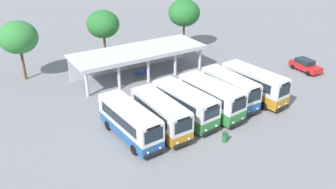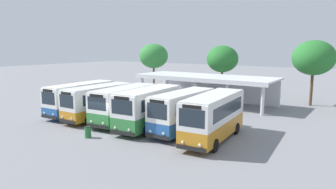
{
  "view_description": "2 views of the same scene",
  "coord_description": "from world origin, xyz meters",
  "px_view_note": "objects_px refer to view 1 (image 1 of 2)",
  "views": [
    {
      "loc": [
        -17.83,
        -21.05,
        17.22
      ],
      "look_at": [
        -1.7,
        4.84,
        2.34
      ],
      "focal_mm": 36.81,
      "sensor_mm": 36.0,
      "label": 1
    },
    {
      "loc": [
        17.72,
        -16.69,
        6.84
      ],
      "look_at": [
        0.61,
        8.05,
        2.09
      ],
      "focal_mm": 32.31,
      "sensor_mm": 36.0,
      "label": 2
    }
  ],
  "objects_px": {
    "city_bus_nearest_orange": "(130,121)",
    "waiting_chair_end_by_column": "(136,74)",
    "waiting_chair_middle_seat": "(145,72)",
    "litter_bin_apron": "(225,137)",
    "city_bus_fourth_amber": "(211,97)",
    "city_bus_middle_cream": "(185,103)",
    "waiting_chair_second_from_end": "(141,73)",
    "city_bus_far_end_green": "(254,84)",
    "parked_car_flank": "(305,65)",
    "city_bus_fifth_blue": "(230,88)",
    "city_bus_second_in_row": "(160,113)"
  },
  "relations": [
    {
      "from": "city_bus_far_end_green",
      "to": "waiting_chair_middle_seat",
      "type": "distance_m",
      "value": 13.98
    },
    {
      "from": "city_bus_nearest_orange",
      "to": "waiting_chair_second_from_end",
      "type": "distance_m",
      "value": 14.08
    },
    {
      "from": "city_bus_middle_cream",
      "to": "waiting_chair_second_from_end",
      "type": "xyz_separation_m",
      "value": [
        1.4,
        11.83,
        -1.27
      ]
    },
    {
      "from": "litter_bin_apron",
      "to": "city_bus_far_end_green",
      "type": "bearing_deg",
      "value": 31.03
    },
    {
      "from": "city_bus_fifth_blue",
      "to": "parked_car_flank",
      "type": "bearing_deg",
      "value": 7.03
    },
    {
      "from": "parked_car_flank",
      "to": "waiting_chair_middle_seat",
      "type": "relative_size",
      "value": 5.12
    },
    {
      "from": "city_bus_second_in_row",
      "to": "city_bus_fourth_amber",
      "type": "height_order",
      "value": "city_bus_fourth_amber"
    },
    {
      "from": "city_bus_second_in_row",
      "to": "city_bus_far_end_green",
      "type": "relative_size",
      "value": 0.95
    },
    {
      "from": "city_bus_middle_cream",
      "to": "city_bus_far_end_green",
      "type": "height_order",
      "value": "city_bus_far_end_green"
    },
    {
      "from": "city_bus_middle_cream",
      "to": "litter_bin_apron",
      "type": "relative_size",
      "value": 8.64
    },
    {
      "from": "city_bus_middle_cream",
      "to": "parked_car_flank",
      "type": "xyz_separation_m",
      "value": [
        20.75,
        2.14,
        -0.97
      ]
    },
    {
      "from": "city_bus_second_in_row",
      "to": "waiting_chair_end_by_column",
      "type": "bearing_deg",
      "value": 72.85
    },
    {
      "from": "waiting_chair_second_from_end",
      "to": "city_bus_fifth_blue",
      "type": "bearing_deg",
      "value": -68.32
    },
    {
      "from": "city_bus_fifth_blue",
      "to": "litter_bin_apron",
      "type": "distance_m",
      "value": 7.6
    },
    {
      "from": "city_bus_second_in_row",
      "to": "waiting_chair_second_from_end",
      "type": "bearing_deg",
      "value": 70.23
    },
    {
      "from": "city_bus_fourth_amber",
      "to": "waiting_chair_second_from_end",
      "type": "height_order",
      "value": "city_bus_fourth_amber"
    },
    {
      "from": "city_bus_fourth_amber",
      "to": "city_bus_fifth_blue",
      "type": "relative_size",
      "value": 1.05
    },
    {
      "from": "city_bus_fourth_amber",
      "to": "waiting_chair_middle_seat",
      "type": "relative_size",
      "value": 8.98
    },
    {
      "from": "waiting_chair_second_from_end",
      "to": "city_bus_second_in_row",
      "type": "bearing_deg",
      "value": -109.77
    },
    {
      "from": "city_bus_second_in_row",
      "to": "parked_car_flank",
      "type": "relative_size",
      "value": 1.72
    },
    {
      "from": "city_bus_middle_cream",
      "to": "city_bus_fourth_amber",
      "type": "relative_size",
      "value": 1.01
    },
    {
      "from": "city_bus_fourth_amber",
      "to": "waiting_chair_end_by_column",
      "type": "height_order",
      "value": "city_bus_fourth_amber"
    },
    {
      "from": "litter_bin_apron",
      "to": "city_bus_nearest_orange",
      "type": "bearing_deg",
      "value": 143.65
    },
    {
      "from": "city_bus_middle_cream",
      "to": "litter_bin_apron",
      "type": "distance_m",
      "value": 5.36
    },
    {
      "from": "city_bus_nearest_orange",
      "to": "waiting_chair_end_by_column",
      "type": "distance_m",
      "value": 13.81
    },
    {
      "from": "waiting_chair_second_from_end",
      "to": "waiting_chair_end_by_column",
      "type": "bearing_deg",
      "value": 176.31
    },
    {
      "from": "city_bus_middle_cream",
      "to": "city_bus_fourth_amber",
      "type": "distance_m",
      "value": 3.0
    },
    {
      "from": "city_bus_middle_cream",
      "to": "waiting_chair_end_by_column",
      "type": "xyz_separation_m",
      "value": [
        0.8,
        11.87,
        -1.27
      ]
    },
    {
      "from": "city_bus_nearest_orange",
      "to": "city_bus_far_end_green",
      "type": "bearing_deg",
      "value": -0.53
    },
    {
      "from": "parked_car_flank",
      "to": "waiting_chair_middle_seat",
      "type": "height_order",
      "value": "parked_car_flank"
    },
    {
      "from": "city_bus_fourth_amber",
      "to": "city_bus_fifth_blue",
      "type": "height_order",
      "value": "city_bus_fourth_amber"
    },
    {
      "from": "city_bus_fourth_amber",
      "to": "city_bus_fifth_blue",
      "type": "xyz_separation_m",
      "value": [
        2.99,
        0.61,
        -0.05
      ]
    },
    {
      "from": "city_bus_far_end_green",
      "to": "waiting_chair_end_by_column",
      "type": "bearing_deg",
      "value": 124.04
    },
    {
      "from": "waiting_chair_second_from_end",
      "to": "city_bus_nearest_orange",
      "type": "bearing_deg",
      "value": -121.77
    },
    {
      "from": "city_bus_far_end_green",
      "to": "waiting_chair_end_by_column",
      "type": "distance_m",
      "value": 14.67
    },
    {
      "from": "city_bus_fourth_amber",
      "to": "litter_bin_apron",
      "type": "xyz_separation_m",
      "value": [
        -2.14,
        -4.83,
        -1.4
      ]
    },
    {
      "from": "city_bus_fourth_amber",
      "to": "parked_car_flank",
      "type": "distance_m",
      "value": 17.95
    },
    {
      "from": "city_bus_middle_cream",
      "to": "waiting_chair_second_from_end",
      "type": "height_order",
      "value": "city_bus_middle_cream"
    },
    {
      "from": "waiting_chair_end_by_column",
      "to": "waiting_chair_middle_seat",
      "type": "distance_m",
      "value": 1.22
    },
    {
      "from": "waiting_chair_middle_seat",
      "to": "litter_bin_apron",
      "type": "relative_size",
      "value": 0.96
    },
    {
      "from": "waiting_chair_middle_seat",
      "to": "litter_bin_apron",
      "type": "height_order",
      "value": "litter_bin_apron"
    },
    {
      "from": "waiting_chair_middle_seat",
      "to": "city_bus_far_end_green",
      "type": "bearing_deg",
      "value": -60.0
    },
    {
      "from": "city_bus_far_end_green",
      "to": "parked_car_flank",
      "type": "xyz_separation_m",
      "value": [
        11.78,
        2.37,
        -1.05
      ]
    },
    {
      "from": "waiting_chair_end_by_column",
      "to": "city_bus_fifth_blue",
      "type": "bearing_deg",
      "value": -65.83
    },
    {
      "from": "city_bus_far_end_green",
      "to": "waiting_chair_second_from_end",
      "type": "distance_m",
      "value": 14.3
    },
    {
      "from": "waiting_chair_end_by_column",
      "to": "litter_bin_apron",
      "type": "height_order",
      "value": "litter_bin_apron"
    },
    {
      "from": "city_bus_nearest_orange",
      "to": "waiting_chair_end_by_column",
      "type": "relative_size",
      "value": 9.33
    },
    {
      "from": "parked_car_flank",
      "to": "waiting_chair_second_from_end",
      "type": "distance_m",
      "value": 21.64
    },
    {
      "from": "waiting_chair_end_by_column",
      "to": "litter_bin_apron",
      "type": "xyz_separation_m",
      "value": [
        0.05,
        -16.99,
        -0.07
      ]
    },
    {
      "from": "waiting_chair_end_by_column",
      "to": "city_bus_fourth_amber",
      "type": "bearing_deg",
      "value": -79.77
    }
  ]
}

